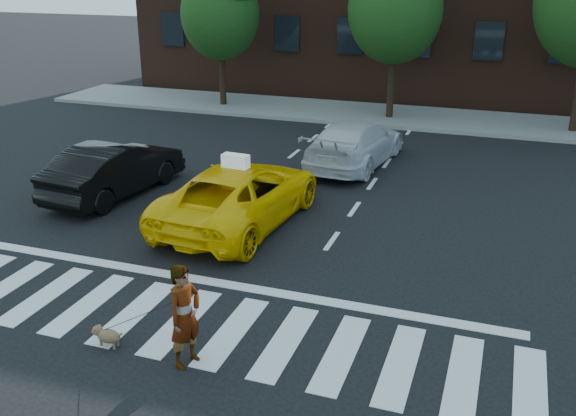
{
  "coord_description": "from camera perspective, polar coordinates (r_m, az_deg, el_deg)",
  "views": [
    {
      "loc": [
        5.2,
        -8.94,
        6.16
      ],
      "look_at": [
        0.86,
        3.41,
        1.1
      ],
      "focal_mm": 40.0,
      "sensor_mm": 36.0,
      "label": 1
    }
  ],
  "objects": [
    {
      "name": "ground",
      "position": [
        12.03,
        -9.42,
        -9.97
      ],
      "size": [
        120.0,
        120.0,
        0.0
      ],
      "primitive_type": "plane",
      "color": "black",
      "rests_on": "ground"
    },
    {
      "name": "sidewalk_far",
      "position": [
        27.62,
        8.14,
        8.19
      ],
      "size": [
        30.0,
        4.0,
        0.15
      ],
      "primitive_type": "cube",
      "color": "slate",
      "rests_on": "ground"
    },
    {
      "name": "woman",
      "position": [
        10.46,
        -9.15,
        -9.46
      ],
      "size": [
        0.58,
        0.73,
        1.76
      ],
      "primitive_type": "imported",
      "rotation": [
        0.0,
        0.0,
        1.3
      ],
      "color": "#999999",
      "rests_on": "ground"
    },
    {
      "name": "taxi_sign",
      "position": [
        15.46,
        -4.68,
        4.19
      ],
      "size": [
        0.67,
        0.33,
        0.32
      ],
      "primitive_type": "cube",
      "rotation": [
        0.0,
        0.0,
        3.07
      ],
      "color": "white",
      "rests_on": "taxi"
    },
    {
      "name": "dog",
      "position": [
        11.55,
        -15.85,
        -10.81
      ],
      "size": [
        0.61,
        0.24,
        0.35
      ],
      "rotation": [
        0.0,
        0.0,
        -0.01
      ],
      "color": "olive",
      "rests_on": "ground"
    },
    {
      "name": "stop_line",
      "position": [
        13.26,
        -6.14,
        -6.64
      ],
      "size": [
        12.0,
        0.3,
        0.01
      ],
      "primitive_type": "cube",
      "color": "silver",
      "rests_on": "ground"
    },
    {
      "name": "crosswalk",
      "position": [
        12.03,
        -9.42,
        -9.95
      ],
      "size": [
        13.0,
        2.4,
        0.01
      ],
      "primitive_type": "cube",
      "color": "silver",
      "rests_on": "ground"
    },
    {
      "name": "white_suv",
      "position": [
        20.67,
        5.97,
        5.78
      ],
      "size": [
        2.57,
        5.2,
        1.45
      ],
      "primitive_type": "imported",
      "rotation": [
        0.0,
        0.0,
        3.03
      ],
      "color": "silver",
      "rests_on": "ground"
    },
    {
      "name": "taxi",
      "position": [
        15.92,
        -4.3,
        1.24
      ],
      "size": [
        2.9,
        5.61,
        1.51
      ],
      "primitive_type": "imported",
      "rotation": [
        0.0,
        0.0,
        3.07
      ],
      "color": "#FFC505",
      "rests_on": "ground"
    },
    {
      "name": "black_sedan",
      "position": [
        18.5,
        -15.15,
        3.38
      ],
      "size": [
        2.06,
        4.7,
        1.5
      ],
      "primitive_type": "imported",
      "rotation": [
        0.0,
        0.0,
        3.04
      ],
      "color": "black",
      "rests_on": "ground"
    },
    {
      "name": "tree_left",
      "position": [
        28.7,
        -6.02,
        17.59
      ],
      "size": [
        3.39,
        3.38,
        6.5
      ],
      "color": "black",
      "rests_on": "ground"
    }
  ]
}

